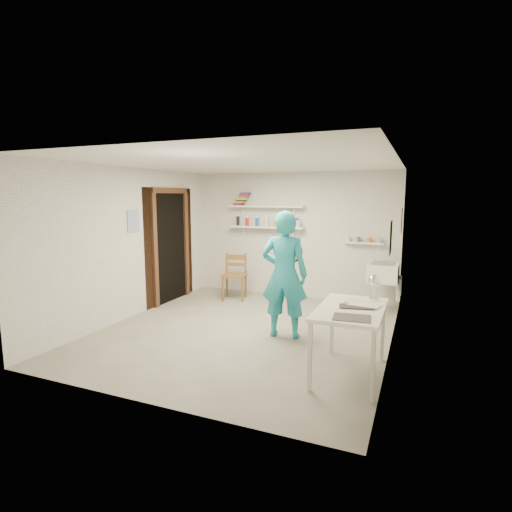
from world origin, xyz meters
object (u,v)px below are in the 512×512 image
at_px(man, 284,275).
at_px(wooden_chair, 234,275).
at_px(wall_clock, 291,252).
at_px(belfast_sink, 383,272).
at_px(work_table, 350,342).
at_px(desk_lamp, 375,281).

bearing_deg(man, wooden_chair, -53.21).
distance_m(man, wall_clock, 0.37).
bearing_deg(belfast_sink, work_table, -92.43).
bearing_deg(wooden_chair, work_table, -57.98).
distance_m(work_table, desk_lamp, 0.78).
height_order(man, wall_clock, man).
xyz_separation_m(belfast_sink, wall_clock, (-1.13, -1.48, 0.47)).
bearing_deg(wall_clock, work_table, -54.41).
bearing_deg(man, desk_lamp, 153.60).
bearing_deg(wooden_chair, man, -60.22).
relative_size(belfast_sink, work_table, 0.53).
bearing_deg(desk_lamp, wall_clock, 151.74).
bearing_deg(belfast_sink, desk_lamp, -87.90).
height_order(man, work_table, man).
height_order(belfast_sink, wooden_chair, wooden_chair).
distance_m(wall_clock, desk_lamp, 1.39).
bearing_deg(work_table, belfast_sink, 87.57).
bearing_deg(man, wall_clock, -104.27).
height_order(belfast_sink, desk_lamp, desk_lamp).
distance_m(man, work_table, 1.46).
distance_m(wooden_chair, desk_lamp, 3.46).
bearing_deg(wooden_chair, belfast_sink, -11.57).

